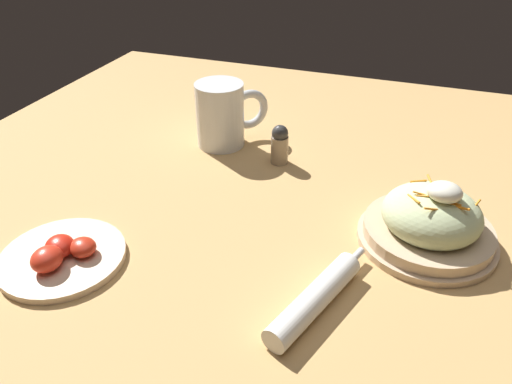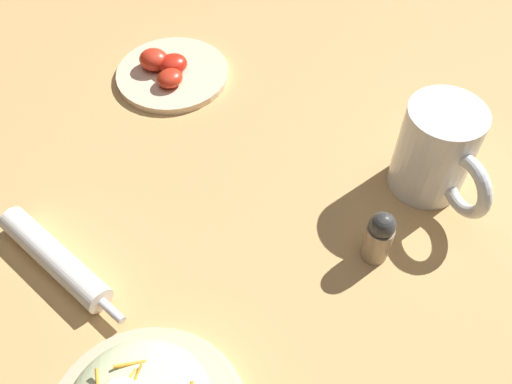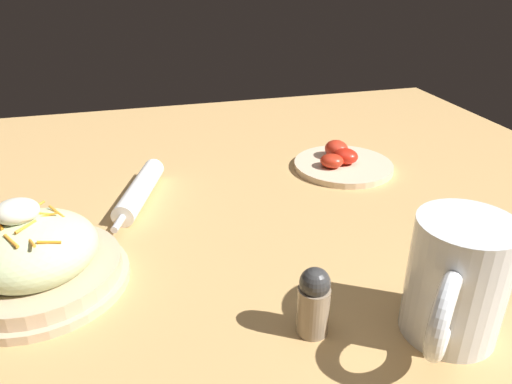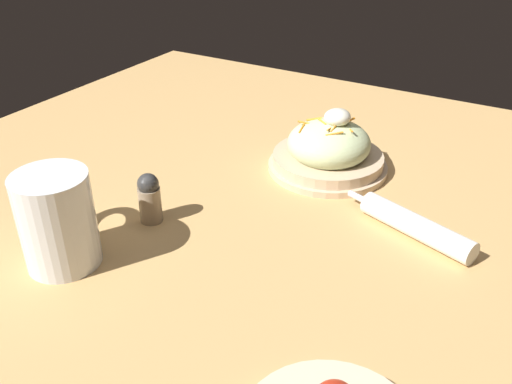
# 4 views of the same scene
# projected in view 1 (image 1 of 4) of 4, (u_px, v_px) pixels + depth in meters

# --- Properties ---
(ground_plane) EXTENTS (1.43, 1.43, 0.00)m
(ground_plane) POSITION_uv_depth(u_px,v_px,m) (273.00, 213.00, 0.82)
(ground_plane) COLOR tan
(salad_plate) EXTENTS (0.21, 0.21, 0.11)m
(salad_plate) POSITION_uv_depth(u_px,v_px,m) (430.00, 222.00, 0.74)
(salad_plate) COLOR #D1B28E
(salad_plate) RESTS_ON ground_plane
(beer_mug) EXTENTS (0.13, 0.13, 0.13)m
(beer_mug) POSITION_uv_depth(u_px,v_px,m) (222.00, 117.00, 1.01)
(beer_mug) COLOR white
(beer_mug) RESTS_ON ground_plane
(napkin_roll) EXTENTS (0.09, 0.21, 0.03)m
(napkin_roll) POSITION_uv_depth(u_px,v_px,m) (315.00, 298.00, 0.63)
(napkin_roll) COLOR white
(napkin_roll) RESTS_ON ground_plane
(tomato_plate) EXTENTS (0.18, 0.18, 0.04)m
(tomato_plate) POSITION_uv_depth(u_px,v_px,m) (62.00, 255.00, 0.71)
(tomato_plate) COLOR beige
(tomato_plate) RESTS_ON ground_plane
(salt_shaker) EXTENTS (0.03, 0.03, 0.08)m
(salt_shaker) POSITION_uv_depth(u_px,v_px,m) (280.00, 144.00, 0.95)
(salt_shaker) COLOR gray
(salt_shaker) RESTS_ON ground_plane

